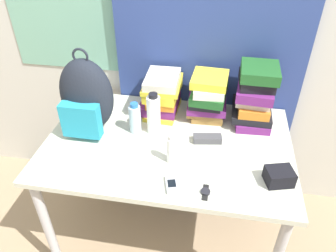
{
  "coord_description": "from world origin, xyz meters",
  "views": [
    {
      "loc": [
        0.23,
        -0.92,
        1.85
      ],
      "look_at": [
        0.0,
        0.43,
        0.86
      ],
      "focal_mm": 35.0,
      "sensor_mm": 36.0,
      "label": 1
    }
  ],
  "objects_px": {
    "wristwatch": "(205,192)",
    "camera_pouch": "(279,176)",
    "book_stack_right": "(254,96)",
    "sunscreen_bottle": "(171,150)",
    "sunglasses_case": "(207,139)",
    "water_bottle": "(135,119)",
    "backpack": "(86,98)",
    "book_stack_left": "(162,94)",
    "cell_phone": "(172,185)",
    "book_stack_center": "(208,96)",
    "sports_bottle": "(154,114)"
  },
  "relations": [
    {
      "from": "camera_pouch",
      "to": "wristwatch",
      "type": "xyz_separation_m",
      "value": [
        -0.32,
        -0.12,
        -0.03
      ]
    },
    {
      "from": "water_bottle",
      "to": "cell_phone",
      "type": "relative_size",
      "value": 1.58
    },
    {
      "from": "sunscreen_bottle",
      "to": "water_bottle",
      "type": "bearing_deg",
      "value": 137.95
    },
    {
      "from": "sunglasses_case",
      "to": "wristwatch",
      "type": "bearing_deg",
      "value": -86.84
    },
    {
      "from": "water_bottle",
      "to": "wristwatch",
      "type": "xyz_separation_m",
      "value": [
        0.42,
        -0.39,
        -0.08
      ]
    },
    {
      "from": "cell_phone",
      "to": "book_stack_left",
      "type": "bearing_deg",
      "value": 104.71
    },
    {
      "from": "wristwatch",
      "to": "camera_pouch",
      "type": "bearing_deg",
      "value": 20.79
    },
    {
      "from": "backpack",
      "to": "book_stack_left",
      "type": "relative_size",
      "value": 1.68
    },
    {
      "from": "book_stack_right",
      "to": "sunscreen_bottle",
      "type": "relative_size",
      "value": 2.14
    },
    {
      "from": "book_stack_left",
      "to": "cell_phone",
      "type": "xyz_separation_m",
      "value": [
        0.16,
        -0.6,
        -0.11
      ]
    },
    {
      "from": "sunglasses_case",
      "to": "wristwatch",
      "type": "xyz_separation_m",
      "value": [
        0.02,
        -0.37,
        -0.01
      ]
    },
    {
      "from": "water_bottle",
      "to": "wristwatch",
      "type": "bearing_deg",
      "value": -42.93
    },
    {
      "from": "water_bottle",
      "to": "cell_phone",
      "type": "distance_m",
      "value": 0.46
    },
    {
      "from": "book_stack_right",
      "to": "camera_pouch",
      "type": "height_order",
      "value": "book_stack_right"
    },
    {
      "from": "book_stack_left",
      "to": "backpack",
      "type": "bearing_deg",
      "value": -146.67
    },
    {
      "from": "sunglasses_case",
      "to": "wristwatch",
      "type": "relative_size",
      "value": 1.67
    },
    {
      "from": "book_stack_left",
      "to": "book_stack_center",
      "type": "height_order",
      "value": "book_stack_center"
    },
    {
      "from": "backpack",
      "to": "book_stack_left",
      "type": "xyz_separation_m",
      "value": [
        0.36,
        0.24,
        -0.08
      ]
    },
    {
      "from": "book_stack_left",
      "to": "book_stack_right",
      "type": "xyz_separation_m",
      "value": [
        0.52,
        -0.0,
        0.04
      ]
    },
    {
      "from": "sports_bottle",
      "to": "cell_phone",
      "type": "relative_size",
      "value": 2.08
    },
    {
      "from": "book_stack_left",
      "to": "book_stack_center",
      "type": "relative_size",
      "value": 1.03
    },
    {
      "from": "water_bottle",
      "to": "sunglasses_case",
      "type": "height_order",
      "value": "water_bottle"
    },
    {
      "from": "cell_phone",
      "to": "book_stack_center",
      "type": "bearing_deg",
      "value": 79.31
    },
    {
      "from": "sunscreen_bottle",
      "to": "cell_phone",
      "type": "relative_size",
      "value": 1.39
    },
    {
      "from": "sunglasses_case",
      "to": "book_stack_center",
      "type": "bearing_deg",
      "value": 95.38
    },
    {
      "from": "backpack",
      "to": "sports_bottle",
      "type": "relative_size",
      "value": 1.97
    },
    {
      "from": "water_bottle",
      "to": "sunscreen_bottle",
      "type": "relative_size",
      "value": 1.14
    },
    {
      "from": "sunscreen_bottle",
      "to": "camera_pouch",
      "type": "xyz_separation_m",
      "value": [
        0.51,
        -0.06,
        -0.04
      ]
    },
    {
      "from": "book_stack_right",
      "to": "sunscreen_bottle",
      "type": "bearing_deg",
      "value": -132.75
    },
    {
      "from": "book_stack_center",
      "to": "book_stack_left",
      "type": "bearing_deg",
      "value": 179.02
    },
    {
      "from": "sunglasses_case",
      "to": "book_stack_left",
      "type": "bearing_deg",
      "value": 139.84
    },
    {
      "from": "book_stack_right",
      "to": "water_bottle",
      "type": "relative_size",
      "value": 1.88
    },
    {
      "from": "water_bottle",
      "to": "sunscreen_bottle",
      "type": "bearing_deg",
      "value": -42.05
    },
    {
      "from": "cell_phone",
      "to": "camera_pouch",
      "type": "bearing_deg",
      "value": 12.69
    },
    {
      "from": "book_stack_center",
      "to": "camera_pouch",
      "type": "height_order",
      "value": "book_stack_center"
    },
    {
      "from": "sunglasses_case",
      "to": "camera_pouch",
      "type": "relative_size",
      "value": 1.1
    },
    {
      "from": "book_stack_center",
      "to": "camera_pouch",
      "type": "xyz_separation_m",
      "value": [
        0.37,
        -0.48,
        -0.1
      ]
    },
    {
      "from": "book_stack_right",
      "to": "sunscreen_bottle",
      "type": "distance_m",
      "value": 0.59
    },
    {
      "from": "camera_pouch",
      "to": "wristwatch",
      "type": "height_order",
      "value": "camera_pouch"
    },
    {
      "from": "cell_phone",
      "to": "book_stack_right",
      "type": "bearing_deg",
      "value": 58.26
    },
    {
      "from": "book_stack_left",
      "to": "sports_bottle",
      "type": "distance_m",
      "value": 0.2
    },
    {
      "from": "backpack",
      "to": "sunscreen_bottle",
      "type": "height_order",
      "value": "backpack"
    },
    {
      "from": "water_bottle",
      "to": "camera_pouch",
      "type": "bearing_deg",
      "value": -19.77
    },
    {
      "from": "water_bottle",
      "to": "camera_pouch",
      "type": "relative_size",
      "value": 1.28
    },
    {
      "from": "backpack",
      "to": "wristwatch",
      "type": "height_order",
      "value": "backpack"
    },
    {
      "from": "book_stack_center",
      "to": "water_bottle",
      "type": "xyz_separation_m",
      "value": [
        -0.38,
        -0.22,
        -0.05
      ]
    },
    {
      "from": "backpack",
      "to": "sunglasses_case",
      "type": "distance_m",
      "value": 0.68
    },
    {
      "from": "book_stack_center",
      "to": "sunglasses_case",
      "type": "xyz_separation_m",
      "value": [
        0.02,
        -0.24,
        -0.12
      ]
    },
    {
      "from": "book_stack_right",
      "to": "sports_bottle",
      "type": "bearing_deg",
      "value": -159.24
    },
    {
      "from": "book_stack_right",
      "to": "sunglasses_case",
      "type": "height_order",
      "value": "book_stack_right"
    }
  ]
}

